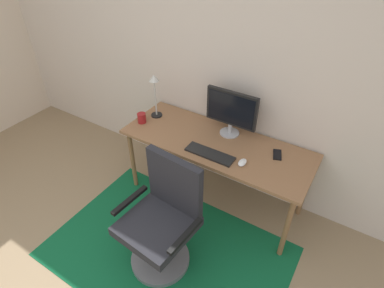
# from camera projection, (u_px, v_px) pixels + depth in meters

# --- Properties ---
(wall_back) EXTENTS (6.00, 0.10, 2.60)m
(wall_back) POSITION_uv_depth(u_px,v_px,m) (199.00, 55.00, 2.89)
(wall_back) COLOR beige
(wall_back) RESTS_ON ground
(area_rug) EXTENTS (2.00, 1.32, 0.01)m
(area_rug) POSITION_uv_depth(u_px,v_px,m) (167.00, 251.00, 2.73)
(area_rug) COLOR #0F5831
(area_rug) RESTS_ON ground
(desk) EXTENTS (1.72, 0.65, 0.72)m
(desk) POSITION_uv_depth(u_px,v_px,m) (216.00, 148.00, 2.84)
(desk) COLOR #8E613F
(desk) RESTS_ON ground
(monitor) EXTENTS (0.48, 0.18, 0.43)m
(monitor) POSITION_uv_depth(u_px,v_px,m) (231.00, 110.00, 2.76)
(monitor) COLOR #B2B2B7
(monitor) RESTS_ON desk
(keyboard) EXTENTS (0.43, 0.13, 0.02)m
(keyboard) POSITION_uv_depth(u_px,v_px,m) (210.00, 154.00, 2.65)
(keyboard) COLOR black
(keyboard) RESTS_ON desk
(computer_mouse) EXTENTS (0.06, 0.10, 0.03)m
(computer_mouse) POSITION_uv_depth(u_px,v_px,m) (242.00, 162.00, 2.55)
(computer_mouse) COLOR white
(computer_mouse) RESTS_ON desk
(coffee_cup) EXTENTS (0.08, 0.08, 0.10)m
(coffee_cup) POSITION_uv_depth(u_px,v_px,m) (142.00, 118.00, 3.03)
(coffee_cup) COLOR maroon
(coffee_cup) RESTS_ON desk
(cell_phone) EXTENTS (0.11, 0.15, 0.01)m
(cell_phone) POSITION_uv_depth(u_px,v_px,m) (277.00, 155.00, 2.65)
(cell_phone) COLOR black
(cell_phone) RESTS_ON desk
(desk_lamp) EXTENTS (0.11, 0.11, 0.44)m
(desk_lamp) POSITION_uv_depth(u_px,v_px,m) (155.00, 89.00, 2.97)
(desk_lamp) COLOR black
(desk_lamp) RESTS_ON desk
(office_chair) EXTENTS (0.62, 0.55, 0.98)m
(office_chair) POSITION_uv_depth(u_px,v_px,m) (163.00, 223.00, 2.44)
(office_chair) COLOR slate
(office_chair) RESTS_ON ground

